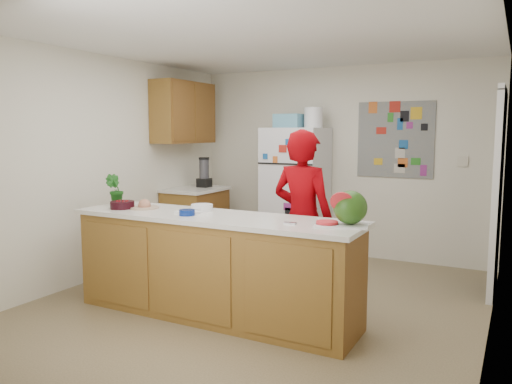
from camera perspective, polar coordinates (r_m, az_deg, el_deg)
The scene contains 26 objects.
floor at distance 4.96m, azimuth 0.46°, elevation -12.65°, with size 4.00×4.50×0.02m, color brown.
wall_back at distance 6.77m, azimuth 9.36°, elevation 3.42°, with size 4.00×0.02×2.50m, color beige.
wall_left at distance 5.89m, azimuth -17.16°, elevation 2.71°, with size 0.02×4.50×2.50m, color beige.
wall_right at distance 4.16m, azimuth 25.82°, elevation 0.74°, with size 0.02×4.50×2.50m, color beige.
ceiling at distance 4.75m, azimuth 0.49°, elevation 17.35°, with size 4.00×4.50×0.02m, color white.
doorway at distance 5.63m, azimuth 26.04°, elevation -0.21°, with size 0.03×0.85×2.04m, color black.
peninsula_base at distance 4.50m, azimuth -4.80°, elevation -8.68°, with size 2.60×0.62×0.88m, color brown.
peninsula_top at distance 4.40m, azimuth -4.86°, elevation -2.90°, with size 2.68×0.70×0.04m, color silver.
side_counter_base at distance 6.82m, azimuth -6.92°, elevation -3.46°, with size 0.60×0.80×0.86m, color brown.
side_counter_top at distance 6.75m, azimuth -6.98°, elevation 0.30°, with size 0.64×0.84×0.04m, color silver.
upper_cabinets at distance 6.75m, azimuth -8.27°, elevation 8.96°, with size 0.35×1.00×0.80m, color brown.
refrigerator at distance 6.61m, azimuth 4.54°, elevation -0.07°, with size 0.75×0.70×1.70m, color silver.
fridge_top_bin at distance 6.61m, azimuth 3.82°, elevation 8.10°, with size 0.35×0.28×0.18m, color #5999B2.
photo_collage at distance 6.54m, azimuth 15.62°, elevation 5.78°, with size 0.95×0.01×0.95m, color slate.
person at distance 4.65m, azimuth 5.35°, elevation -3.18°, with size 0.61×0.40×1.67m, color #750004.
blender_appliance at distance 6.82m, azimuth -5.95°, elevation 2.16°, with size 0.13×0.13×0.38m, color black.
cutting_board at distance 3.96m, azimuth 9.76°, elevation -3.70°, with size 0.41×0.30×0.01m, color silver.
watermelon at distance 3.93m, azimuth 10.72°, elevation -1.75°, with size 0.26×0.26×0.26m, color #2D570F.
watermelon_slice at distance 3.94m, azimuth 8.13°, elevation -3.47°, with size 0.17×0.17×0.02m, color #D21544.
cherry_bowl at distance 4.92m, azimuth -15.03°, elevation -1.43°, with size 0.23×0.23×0.07m, color black.
white_bowl at distance 4.65m, azimuth -6.20°, elevation -1.78°, with size 0.20×0.20×0.06m, color silver.
cobalt_bowl at distance 4.41m, azimuth -7.89°, elevation -2.34°, with size 0.14×0.14×0.05m, color navy.
plate at distance 4.88m, azimuth -12.62°, elevation -1.75°, with size 0.27×0.27×0.02m, color beige.
paper_towel at distance 4.51m, azimuth -7.79°, elevation -2.31°, with size 0.19×0.17×0.02m, color silver.
keys at distance 3.98m, azimuth 3.91°, elevation -3.57°, with size 0.10×0.04×0.01m, color gray.
potted_plant at distance 5.16m, azimuth -15.85°, elevation 0.26°, with size 0.17×0.14×0.31m, color #104612.
Camera 1 is at (2.16, -4.14, 1.64)m, focal length 35.00 mm.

